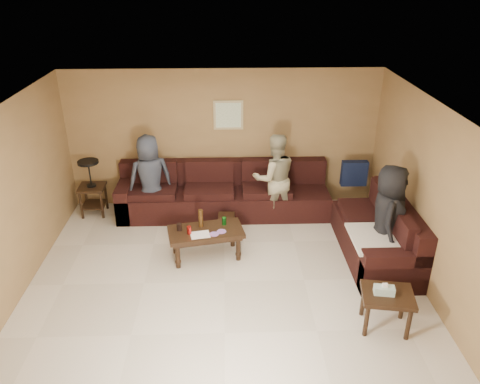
{
  "coord_description": "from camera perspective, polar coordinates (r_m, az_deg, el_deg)",
  "views": [
    {
      "loc": [
        0.05,
        -5.42,
        4.05
      ],
      "look_at": [
        0.25,
        0.85,
        1.0
      ],
      "focal_mm": 35.0,
      "sensor_mm": 36.0,
      "label": 1
    }
  ],
  "objects": [
    {
      "name": "waste_bin",
      "position": [
        7.82,
        -1.66,
        -3.91
      ],
      "size": [
        0.28,
        0.28,
        0.32
      ],
      "primitive_type": "cube",
      "rotation": [
        0.0,
        0.0,
        -0.04
      ],
      "color": "black",
      "rests_on": "ground"
    },
    {
      "name": "person_left",
      "position": [
        8.13,
        -10.87,
        1.64
      ],
      "size": [
        0.87,
        0.71,
        1.54
      ],
      "primitive_type": "imported",
      "rotation": [
        0.0,
        0.0,
        3.48
      ],
      "color": "#2D333F",
      "rests_on": "ground"
    },
    {
      "name": "end_table_left",
      "position": [
        8.64,
        -17.63,
        0.64
      ],
      "size": [
        0.46,
        0.46,
        1.02
      ],
      "rotation": [
        0.0,
        0.0,
        0.02
      ],
      "color": "black",
      "rests_on": "ground"
    },
    {
      "name": "wall_art",
      "position": [
        8.24,
        -1.43,
        9.36
      ],
      "size": [
        0.52,
        0.04,
        0.52
      ],
      "color": "tan",
      "rests_on": "ground"
    },
    {
      "name": "person_middle",
      "position": [
        7.98,
        4.21,
        1.7
      ],
      "size": [
        0.85,
        0.71,
        1.57
      ],
      "primitive_type": "imported",
      "rotation": [
        0.0,
        0.0,
        3.3
      ],
      "color": "tan",
      "rests_on": "ground"
    },
    {
      "name": "sectional_sofa",
      "position": [
        7.91,
        3.93,
        -2.22
      ],
      "size": [
        4.65,
        2.9,
        0.97
      ],
      "color": "black",
      "rests_on": "ground"
    },
    {
      "name": "side_table_right",
      "position": [
        6.05,
        17.47,
        -12.27
      ],
      "size": [
        0.68,
        0.59,
        0.65
      ],
      "rotation": [
        0.0,
        0.0,
        -0.16
      ],
      "color": "black",
      "rests_on": "ground"
    },
    {
      "name": "person_right",
      "position": [
        7.03,
        17.51,
        -2.95
      ],
      "size": [
        0.7,
        0.89,
        1.59
      ],
      "primitive_type": "imported",
      "rotation": [
        0.0,
        0.0,
        1.29
      ],
      "color": "black",
      "rests_on": "ground"
    },
    {
      "name": "coffee_table",
      "position": [
        7.1,
        -4.22,
        -5.13
      ],
      "size": [
        1.2,
        0.76,
        0.75
      ],
      "rotation": [
        0.0,
        0.0,
        0.19
      ],
      "color": "black",
      "rests_on": "ground"
    },
    {
      "name": "room",
      "position": [
        5.92,
        -2.15,
        2.13
      ],
      "size": [
        5.6,
        5.5,
        2.5
      ],
      "color": "beige",
      "rests_on": "ground"
    }
  ]
}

